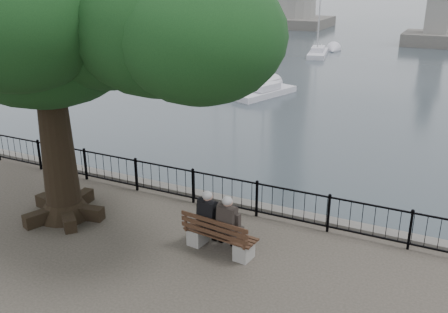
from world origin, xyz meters
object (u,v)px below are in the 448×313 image
Objects in this scene: bench at (219,239)px; lion_monument at (437,23)px; person_right at (231,226)px; person_left at (211,221)px; tree at (69,10)px.

lion_monument is at bearing 88.74° from bench.
person_right is (0.26, 0.08, 0.37)m from bench.
person_right is (0.55, -0.06, 0.00)m from person_left.
lion_monument reaches higher than person_right.
lion_monument is (1.09, 49.56, 1.02)m from bench.
person_right is 0.15× the size of tree.
tree reaches higher than person_left.
person_left is at bearing 154.40° from bench.
person_left is at bearing 173.70° from person_right.
bench is 0.20× the size of lion_monument.
bench is 6.49m from tree.
person_right is at bearing -90.95° from lion_monument.
person_right is 0.17× the size of lion_monument.
person_right is 49.49m from lion_monument.
bench is 1.23× the size of person_right.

